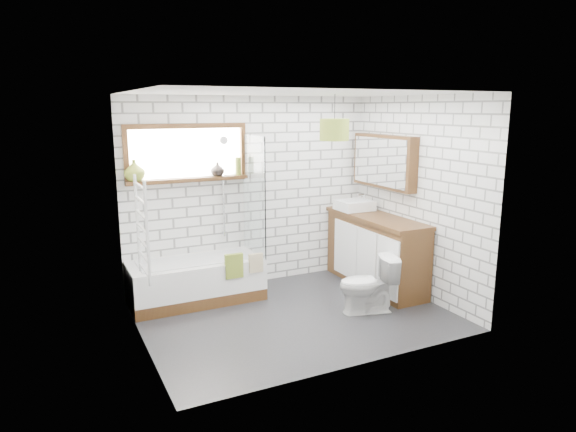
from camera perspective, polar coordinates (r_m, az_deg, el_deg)
name	(u,v)px	position (r m, az deg, el deg)	size (l,w,h in m)	color
floor	(295,316)	(6.03, 0.78, -11.02)	(3.40, 2.60, 0.01)	black
ceiling	(296,92)	(5.56, 0.85, 13.56)	(3.40, 2.60, 0.01)	white
wall_back	(251,192)	(6.83, -4.13, 2.67)	(3.40, 0.01, 2.50)	white
wall_front	(362,235)	(4.56, 8.23, -2.10)	(3.40, 0.01, 2.50)	white
wall_left	(137,224)	(5.14, -16.41, -0.89)	(0.01, 2.60, 2.50)	white
wall_right	(417,198)	(6.60, 14.16, 2.00)	(0.01, 2.60, 2.50)	white
window	(187,153)	(6.46, -11.12, 6.85)	(1.52, 0.16, 0.68)	#3C2310
towel_radiator	(142,229)	(5.16, -15.89, -1.38)	(0.06, 0.52, 1.00)	white
mirror_cabinet	(384,161)	(6.96, 10.61, 5.98)	(0.16, 1.20, 0.70)	#3C2310
shower_riser	(223,187)	(6.64, -7.21, 3.20)	(0.02, 0.02, 1.30)	silver
bathtub	(196,281)	(6.47, -10.16, -7.09)	(1.60, 0.71, 0.52)	white
shower_screen	(254,195)	(6.46, -3.81, 2.31)	(0.02, 0.72, 1.50)	white
towel_green	(234,266)	(6.18, -6.02, -5.54)	(0.22, 0.06, 0.30)	olive
towel_beige	(256,263)	(6.27, -3.60, -5.22)	(0.18, 0.04, 0.23)	tan
vanity	(376,251)	(6.94, 9.71, -3.83)	(0.54, 1.68, 0.96)	#3C2310
basin	(354,205)	(7.14, 7.39, 1.20)	(0.46, 0.40, 0.13)	white
tap	(364,200)	(7.22, 8.46, 1.79)	(0.03, 0.03, 0.16)	silver
toilet	(368,284)	(6.08, 8.84, -7.53)	(0.66, 0.38, 0.67)	white
vase_olive	(134,172)	(6.31, -16.70, 4.70)	(0.24, 0.24, 0.25)	olive
vase_dark	(218,171)	(6.56, -7.83, 5.01)	(0.17, 0.17, 0.18)	black
bottle	(238,168)	(6.64, -5.54, 5.36)	(0.07, 0.07, 0.22)	olive
pendant	(334,130)	(6.00, 5.17, 9.53)	(0.34, 0.34, 0.25)	olive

